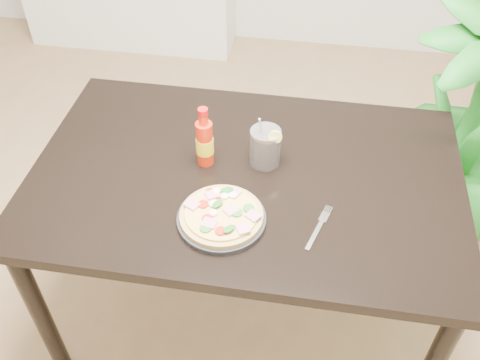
% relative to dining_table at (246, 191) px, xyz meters
% --- Properties ---
extents(floor, '(4.50, 4.50, 0.00)m').
position_rel_dining_table_xyz_m(floor, '(-0.32, -0.02, -0.67)').
color(floor, '#9E7A51').
rests_on(floor, ground).
extents(dining_table, '(1.40, 0.90, 0.75)m').
position_rel_dining_table_xyz_m(dining_table, '(0.00, 0.00, 0.00)').
color(dining_table, black).
rests_on(dining_table, ground).
extents(plate, '(0.26, 0.26, 0.02)m').
position_rel_dining_table_xyz_m(plate, '(-0.04, -0.22, 0.09)').
color(plate, black).
rests_on(plate, dining_table).
extents(pizza, '(0.25, 0.25, 0.03)m').
position_rel_dining_table_xyz_m(pizza, '(-0.04, -0.22, 0.11)').
color(pizza, tan).
rests_on(pizza, plate).
extents(hot_sauce_bottle, '(0.07, 0.07, 0.22)m').
position_rel_dining_table_xyz_m(hot_sauce_bottle, '(-0.14, 0.03, 0.17)').
color(hot_sauce_bottle, red).
rests_on(hot_sauce_bottle, dining_table).
extents(cola_cup, '(0.10, 0.10, 0.19)m').
position_rel_dining_table_xyz_m(cola_cup, '(0.05, 0.06, 0.15)').
color(cola_cup, black).
rests_on(cola_cup, dining_table).
extents(fork, '(0.07, 0.18, 0.00)m').
position_rel_dining_table_xyz_m(fork, '(0.25, -0.20, 0.09)').
color(fork, silver).
rests_on(fork, dining_table).
extents(houseplant, '(0.87, 0.87, 1.15)m').
position_rel_dining_table_xyz_m(houseplant, '(0.83, 0.62, -0.09)').
color(houseplant, '#217C23').
rests_on(houseplant, ground).
extents(plant_pot, '(0.28, 0.28, 0.22)m').
position_rel_dining_table_xyz_m(plant_pot, '(0.83, 0.62, -0.56)').
color(plant_pot, brown).
rests_on(plant_pot, ground).
extents(media_console, '(1.40, 0.34, 0.50)m').
position_rel_dining_table_xyz_m(media_console, '(-1.12, 2.05, -0.42)').
color(media_console, white).
rests_on(media_console, ground).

